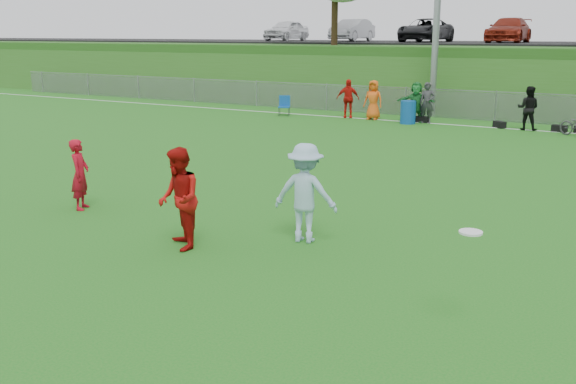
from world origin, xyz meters
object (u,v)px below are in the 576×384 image
Objects in this scene: player_red_left at (80,174)px; recycling_bin at (408,112)px; player_red_center at (179,199)px; frisbee at (471,232)px; player_blue at (305,193)px.

player_red_left is 16.27m from recycling_bin.
player_red_center is 1.89× the size of recycling_bin.
recycling_bin is at bearing 138.15° from player_red_center.
player_red_left is 8.89m from frisbee.
player_red_left is at bearing -5.83° from player_blue.
frisbee reaches higher than recycling_bin.
frisbee is (8.68, -1.82, 0.56)m from player_red_left.
player_blue is (1.72, 1.43, 0.00)m from player_red_center.
player_blue reaches higher than recycling_bin.
player_red_center is 6.16× the size of frisbee.
player_red_center is at bearing -133.93° from player_red_left.
player_red_left is 0.84× the size of player_blue.
player_blue is at bearing 82.04° from player_red_center.
player_red_left is 1.60× the size of recycling_bin.
frisbee is 19.31m from recycling_bin.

